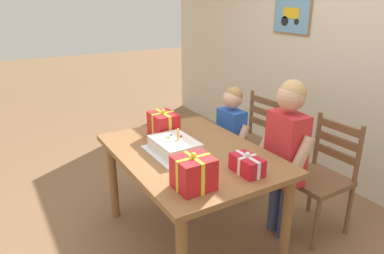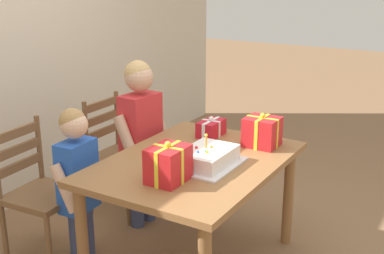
# 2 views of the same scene
# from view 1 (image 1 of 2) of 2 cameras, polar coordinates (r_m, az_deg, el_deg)

# --- Properties ---
(ground_plane) EXTENTS (20.00, 20.00, 0.00)m
(ground_plane) POSITION_cam_1_polar(r_m,az_deg,el_deg) (2.94, -0.20, -17.27)
(ground_plane) COLOR #846042
(back_wall) EXTENTS (6.40, 0.11, 2.60)m
(back_wall) POSITION_cam_1_polar(r_m,az_deg,el_deg) (3.60, 24.99, 10.53)
(back_wall) COLOR beige
(back_wall) RESTS_ON ground
(dining_table) EXTENTS (1.34, 0.98, 0.74)m
(dining_table) POSITION_cam_1_polar(r_m,az_deg,el_deg) (2.60, -0.22, -5.92)
(dining_table) COLOR olive
(dining_table) RESTS_ON ground
(birthday_cake) EXTENTS (0.44, 0.34, 0.19)m
(birthday_cake) POSITION_cam_1_polar(r_m,az_deg,el_deg) (2.52, -2.80, -3.19)
(birthday_cake) COLOR silver
(birthday_cake) RESTS_ON dining_table
(gift_box_red_large) EXTENTS (0.21, 0.22, 0.23)m
(gift_box_red_large) POSITION_cam_1_polar(r_m,az_deg,el_deg) (2.05, 0.25, -7.40)
(gift_box_red_large) COLOR red
(gift_box_red_large) RESTS_ON dining_table
(gift_box_beside_cake) EXTENTS (0.23, 0.19, 0.24)m
(gift_box_beside_cake) POSITION_cam_1_polar(r_m,az_deg,el_deg) (2.80, -4.62, 0.29)
(gift_box_beside_cake) COLOR red
(gift_box_beside_cake) RESTS_ON dining_table
(gift_box_corner_small) EXTENTS (0.23, 0.14, 0.15)m
(gift_box_corner_small) POSITION_cam_1_polar(r_m,az_deg,el_deg) (2.27, 8.85, -6.01)
(gift_box_corner_small) COLOR red
(gift_box_corner_small) RESTS_ON dining_table
(chair_left) EXTENTS (0.45, 0.45, 0.92)m
(chair_left) POSITION_cam_1_polar(r_m,az_deg,el_deg) (3.49, 9.70, -2.41)
(chair_left) COLOR brown
(chair_left) RESTS_ON ground
(chair_right) EXTENTS (0.43, 0.43, 0.92)m
(chair_right) POSITION_cam_1_polar(r_m,az_deg,el_deg) (2.98, 20.00, -7.52)
(chair_right) COLOR brown
(chair_right) RESTS_ON ground
(child_older) EXTENTS (0.47, 0.27, 1.26)m
(child_older) POSITION_cam_1_polar(r_m,az_deg,el_deg) (2.70, 14.91, -2.89)
(child_older) COLOR #38426B
(child_older) RESTS_ON ground
(child_younger) EXTENTS (0.39, 0.23, 1.07)m
(child_younger) POSITION_cam_1_polar(r_m,az_deg,el_deg) (3.20, 6.30, -0.86)
(child_younger) COLOR #38426B
(child_younger) RESTS_ON ground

